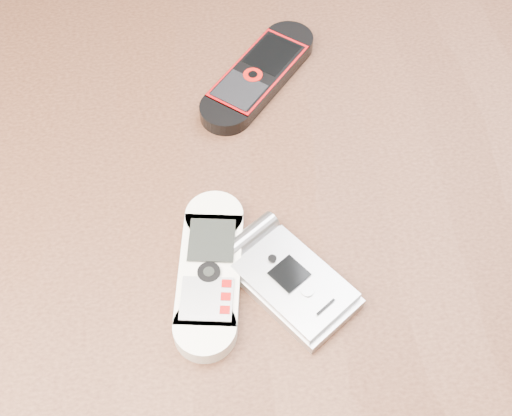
% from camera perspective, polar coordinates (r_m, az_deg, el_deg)
% --- Properties ---
extents(table, '(1.20, 0.80, 0.75)m').
position_cam_1_polar(table, '(0.67, -0.43, -5.69)').
color(table, black).
rests_on(table, ground).
extents(nokia_white, '(0.07, 0.15, 0.02)m').
position_cam_1_polar(nokia_white, '(0.54, -3.70, -5.07)').
color(nokia_white, white).
rests_on(nokia_white, table).
extents(nokia_black_red, '(0.13, 0.15, 0.02)m').
position_cam_1_polar(nokia_black_red, '(0.67, 0.20, 10.60)').
color(nokia_black_red, black).
rests_on(nokia_black_red, table).
extents(motorola_razr, '(0.11, 0.12, 0.02)m').
position_cam_1_polar(motorola_razr, '(0.54, 2.87, -5.88)').
color(motorola_razr, '#B6B6BA').
rests_on(motorola_razr, table).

